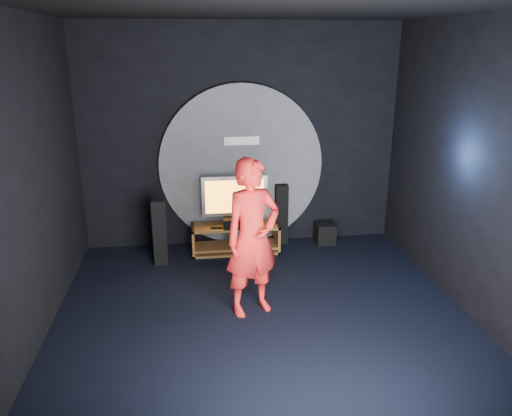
{
  "coord_description": "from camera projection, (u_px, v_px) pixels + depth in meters",
  "views": [
    {
      "loc": [
        -0.76,
        -5.28,
        3.15
      ],
      "look_at": [
        0.06,
        1.05,
        1.05
      ],
      "focal_mm": 35.0,
      "sensor_mm": 36.0,
      "label": 1
    }
  ],
  "objects": [
    {
      "name": "wall_disc_panel",
      "position": [
        241.0,
        166.0,
        7.95
      ],
      "size": [
        2.6,
        0.11,
        2.6
      ],
      "color": "#515156",
      "rests_on": "ground"
    },
    {
      "name": "ceiling",
      "position": [
        264.0,
        7.0,
        4.96
      ],
      "size": [
        5.0,
        5.0,
        0.01
      ],
      "primitive_type": "cube",
      "color": "black",
      "rests_on": "back_wall"
    },
    {
      "name": "center_speaker",
      "position": [
        236.0,
        224.0,
        7.67
      ],
      "size": [
        0.4,
        0.15,
        0.15
      ],
      "primitive_type": "cube",
      "color": "black",
      "rests_on": "media_console"
    },
    {
      "name": "left_wall",
      "position": [
        26.0,
        185.0,
        5.2
      ],
      "size": [
        0.04,
        5.0,
        3.5
      ],
      "primitive_type": "cube",
      "color": "black",
      "rests_on": "ground"
    },
    {
      "name": "remote",
      "position": [
        217.0,
        228.0,
        7.68
      ],
      "size": [
        0.18,
        0.05,
        0.02
      ],
      "primitive_type": "cube",
      "color": "black",
      "rests_on": "media_console"
    },
    {
      "name": "tower_speaker_right",
      "position": [
        281.0,
        214.0,
        8.19
      ],
      "size": [
        0.2,
        0.22,
        1.0
      ],
      "primitive_type": "cube",
      "color": "black",
      "rests_on": "ground"
    },
    {
      "name": "floor",
      "position": [
        263.0,
        317.0,
        6.06
      ],
      "size": [
        5.0,
        5.0,
        0.0
      ],
      "primitive_type": "plane",
      "color": "black",
      "rests_on": "ground"
    },
    {
      "name": "front_wall",
      "position": [
        319.0,
        277.0,
        3.15
      ],
      "size": [
        5.0,
        0.04,
        3.5
      ],
      "primitive_type": "cube",
      "color": "black",
      "rests_on": "ground"
    },
    {
      "name": "tv",
      "position": [
        235.0,
        198.0,
        7.76
      ],
      "size": [
        1.03,
        0.22,
        0.77
      ],
      "color": "#ADACB4",
      "rests_on": "media_console"
    },
    {
      "name": "tower_speaker_left",
      "position": [
        160.0,
        232.0,
        7.4
      ],
      "size": [
        0.2,
        0.22,
        1.0
      ],
      "primitive_type": "cube",
      "color": "black",
      "rests_on": "ground"
    },
    {
      "name": "right_wall",
      "position": [
        475.0,
        171.0,
        5.81
      ],
      "size": [
        0.04,
        5.0,
        3.5
      ],
      "primitive_type": "cube",
      "color": "black",
      "rests_on": "ground"
    },
    {
      "name": "subwoofer",
      "position": [
        325.0,
        233.0,
        8.27
      ],
      "size": [
        0.31,
        0.31,
        0.34
      ],
      "primitive_type": "cube",
      "color": "black",
      "rests_on": "ground"
    },
    {
      "name": "player",
      "position": [
        253.0,
        238.0,
        5.91
      ],
      "size": [
        0.83,
        0.69,
        1.93
      ],
      "primitive_type": "imported",
      "rotation": [
        0.0,
        0.0,
        0.38
      ],
      "color": "red",
      "rests_on": "ground"
    },
    {
      "name": "back_wall",
      "position": [
        241.0,
        138.0,
        7.86
      ],
      "size": [
        5.0,
        0.04,
        3.5
      ],
      "primitive_type": "cube",
      "color": "black",
      "rests_on": "ground"
    },
    {
      "name": "media_console",
      "position": [
        236.0,
        240.0,
        7.91
      ],
      "size": [
        1.37,
        0.45,
        0.45
      ],
      "color": "brown",
      "rests_on": "ground"
    }
  ]
}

